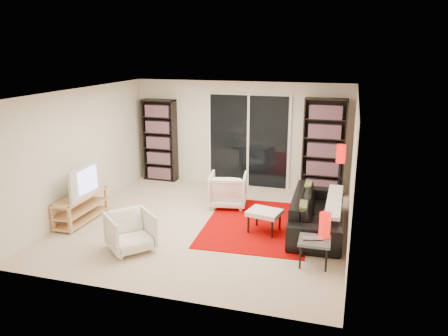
{
  "coord_description": "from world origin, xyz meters",
  "views": [
    {
      "loc": [
        2.4,
        -7.08,
        3.14
      ],
      "look_at": [
        0.25,
        0.3,
        1.0
      ],
      "focal_mm": 35.0,
      "sensor_mm": 36.0,
      "label": 1
    }
  ],
  "objects_px": {
    "bookshelf_left": "(160,140)",
    "side_table": "(315,242)",
    "bookshelf_right": "(324,147)",
    "armchair_front": "(130,232)",
    "sofa": "(318,212)",
    "ottoman": "(264,214)",
    "tv_stand": "(81,208)",
    "floor_lamp": "(340,161)",
    "armchair_back": "(228,190)"
  },
  "relations": [
    {
      "from": "bookshelf_right",
      "to": "floor_lamp",
      "type": "distance_m",
      "value": 0.98
    },
    {
      "from": "sofa",
      "to": "armchair_back",
      "type": "distance_m",
      "value": 1.97
    },
    {
      "from": "bookshelf_left",
      "to": "bookshelf_right",
      "type": "distance_m",
      "value": 3.85
    },
    {
      "from": "bookshelf_right",
      "to": "tv_stand",
      "type": "bearing_deg",
      "value": -145.52
    },
    {
      "from": "floor_lamp",
      "to": "bookshelf_right",
      "type": "bearing_deg",
      "value": 112.78
    },
    {
      "from": "armchair_back",
      "to": "ottoman",
      "type": "relative_size",
      "value": 1.19
    },
    {
      "from": "sofa",
      "to": "ottoman",
      "type": "xyz_separation_m",
      "value": [
        -0.88,
        -0.38,
        0.02
      ]
    },
    {
      "from": "ottoman",
      "to": "floor_lamp",
      "type": "relative_size",
      "value": 0.48
    },
    {
      "from": "bookshelf_left",
      "to": "side_table",
      "type": "distance_m",
      "value": 5.25
    },
    {
      "from": "tv_stand",
      "to": "ottoman",
      "type": "relative_size",
      "value": 1.98
    },
    {
      "from": "sofa",
      "to": "floor_lamp",
      "type": "height_order",
      "value": "floor_lamp"
    },
    {
      "from": "armchair_back",
      "to": "bookshelf_left",
      "type": "bearing_deg",
      "value": -42.36
    },
    {
      "from": "tv_stand",
      "to": "sofa",
      "type": "relative_size",
      "value": 0.56
    },
    {
      "from": "armchair_back",
      "to": "ottoman",
      "type": "height_order",
      "value": "armchair_back"
    },
    {
      "from": "bookshelf_right",
      "to": "tv_stand",
      "type": "distance_m",
      "value": 5.12
    },
    {
      "from": "sofa",
      "to": "floor_lamp",
      "type": "bearing_deg",
      "value": -16.79
    },
    {
      "from": "tv_stand",
      "to": "floor_lamp",
      "type": "relative_size",
      "value": 0.95
    },
    {
      "from": "side_table",
      "to": "armchair_front",
      "type": "bearing_deg",
      "value": -173.38
    },
    {
      "from": "bookshelf_left",
      "to": "side_table",
      "type": "relative_size",
      "value": 4.13
    },
    {
      "from": "bookshelf_right",
      "to": "sofa",
      "type": "height_order",
      "value": "bookshelf_right"
    },
    {
      "from": "bookshelf_right",
      "to": "sofa",
      "type": "xyz_separation_m",
      "value": [
        0.07,
        -2.03,
        -0.73
      ]
    },
    {
      "from": "side_table",
      "to": "tv_stand",
      "type": "bearing_deg",
      "value": 173.39
    },
    {
      "from": "armchair_front",
      "to": "side_table",
      "type": "relative_size",
      "value": 1.45
    },
    {
      "from": "armchair_back",
      "to": "floor_lamp",
      "type": "bearing_deg",
      "value": -178.8
    },
    {
      "from": "ottoman",
      "to": "floor_lamp",
      "type": "xyz_separation_m",
      "value": [
        1.19,
        1.51,
        0.66
      ]
    },
    {
      "from": "bookshelf_right",
      "to": "armchair_back",
      "type": "distance_m",
      "value": 2.32
    },
    {
      "from": "floor_lamp",
      "to": "tv_stand",
      "type": "bearing_deg",
      "value": -156.68
    },
    {
      "from": "bookshelf_right",
      "to": "sofa",
      "type": "bearing_deg",
      "value": -87.94
    },
    {
      "from": "sofa",
      "to": "side_table",
      "type": "distance_m",
      "value": 1.34
    },
    {
      "from": "ottoman",
      "to": "floor_lamp",
      "type": "distance_m",
      "value": 2.03
    },
    {
      "from": "armchair_front",
      "to": "floor_lamp",
      "type": "distance_m",
      "value": 4.22
    },
    {
      "from": "bookshelf_right",
      "to": "ottoman",
      "type": "xyz_separation_m",
      "value": [
        -0.81,
        -2.41,
        -0.71
      ]
    },
    {
      "from": "armchair_back",
      "to": "floor_lamp",
      "type": "height_order",
      "value": "floor_lamp"
    },
    {
      "from": "armchair_front",
      "to": "side_table",
      "type": "xyz_separation_m",
      "value": [
        2.85,
        0.33,
        0.04
      ]
    },
    {
      "from": "bookshelf_left",
      "to": "floor_lamp",
      "type": "xyz_separation_m",
      "value": [
        4.23,
        -0.9,
        0.03
      ]
    },
    {
      "from": "armchair_front",
      "to": "bookshelf_right",
      "type": "bearing_deg",
      "value": 6.13
    },
    {
      "from": "armchair_back",
      "to": "ottoman",
      "type": "xyz_separation_m",
      "value": [
        0.96,
        -1.08,
        0.0
      ]
    },
    {
      "from": "tv_stand",
      "to": "side_table",
      "type": "xyz_separation_m",
      "value": [
        4.31,
        -0.5,
        0.09
      ]
    },
    {
      "from": "bookshelf_right",
      "to": "sofa",
      "type": "relative_size",
      "value": 0.94
    },
    {
      "from": "side_table",
      "to": "bookshelf_right",
      "type": "bearing_deg",
      "value": 92.28
    },
    {
      "from": "armchair_back",
      "to": "floor_lamp",
      "type": "xyz_separation_m",
      "value": [
        2.15,
        0.42,
        0.66
      ]
    },
    {
      "from": "side_table",
      "to": "floor_lamp",
      "type": "bearing_deg",
      "value": 84.31
    },
    {
      "from": "bookshelf_right",
      "to": "side_table",
      "type": "distance_m",
      "value": 3.44
    },
    {
      "from": "ottoman",
      "to": "side_table",
      "type": "height_order",
      "value": "same"
    },
    {
      "from": "side_table",
      "to": "armchair_back",
      "type": "bearing_deg",
      "value": 133.04
    },
    {
      "from": "bookshelf_left",
      "to": "armchair_front",
      "type": "bearing_deg",
      "value": -72.87
    },
    {
      "from": "bookshelf_right",
      "to": "armchair_front",
      "type": "height_order",
      "value": "bookshelf_right"
    },
    {
      "from": "tv_stand",
      "to": "ottoman",
      "type": "xyz_separation_m",
      "value": [
        3.36,
        0.46,
        0.08
      ]
    },
    {
      "from": "sofa",
      "to": "armchair_back",
      "type": "xyz_separation_m",
      "value": [
        -1.84,
        0.7,
        0.02
      ]
    },
    {
      "from": "floor_lamp",
      "to": "armchair_back",
      "type": "bearing_deg",
      "value": -168.92
    }
  ]
}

